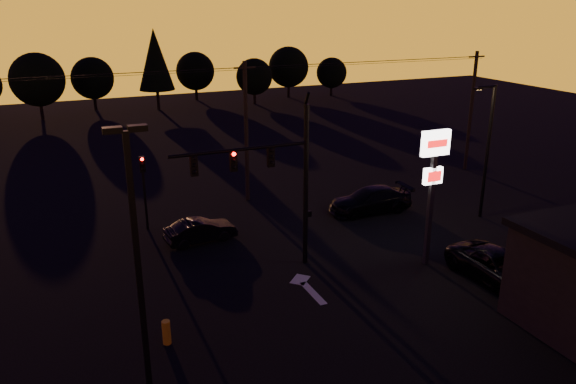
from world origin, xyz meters
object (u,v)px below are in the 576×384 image
pylon_sign (433,169)px  car_right (370,200)px  secondary_signal (144,182)px  traffic_signal_mast (275,172)px  bollard (167,332)px  car_mid (201,231)px  streetlight (487,146)px  suv_parked (499,267)px  parking_lot_light (137,251)px

pylon_sign → car_right: 8.56m
secondary_signal → traffic_signal_mast: bearing=-56.8°
pylon_sign → car_right: bearing=80.4°
bollard → car_mid: car_mid is taller
pylon_sign → streetlight: 8.00m
streetlight → bollard: 21.44m
car_mid → suv_parked: suv_parked is taller
secondary_signal → parking_lot_light: (-2.50, -14.49, 2.41)m
parking_lot_light → bollard: 5.61m
bollard → pylon_sign: bearing=7.6°
secondary_signal → car_mid: secondary_signal is taller
traffic_signal_mast → car_right: (8.34, 4.89, -4.17)m
parking_lot_light → pylon_sign: parking_lot_light is taller
secondary_signal → car_mid: size_ratio=1.12×
car_mid → car_right: (10.86, 0.26, 0.13)m
traffic_signal_mast → car_mid: size_ratio=2.21×
parking_lot_light → streetlight: 23.05m
parking_lot_light → traffic_signal_mast: bearing=43.4°
car_right → parking_lot_light: bearing=-50.4°
car_right → suv_parked: (0.69, -10.31, -0.03)m
streetlight → suv_parked: streetlight is taller
traffic_signal_mast → parking_lot_light: size_ratio=0.94×
traffic_signal_mast → pylon_sign: bearing=-19.4°
traffic_signal_mast → streetlight: size_ratio=1.07×
parking_lot_light → car_mid: (4.88, 11.62, -4.63)m
suv_parked → streetlight: bearing=52.2°
car_mid → bollard: bearing=151.0°
parking_lot_light → suv_parked: 17.12m
secondary_signal → suv_parked: secondary_signal is taller
traffic_signal_mast → suv_parked: 11.34m
pylon_sign → car_mid: bearing=143.5°
bollard → car_mid: size_ratio=0.25×
traffic_signal_mast → pylon_sign: 7.52m
secondary_signal → car_right: (13.25, -2.61, -2.10)m
traffic_signal_mast → pylon_sign: traffic_signal_mast is taller
traffic_signal_mast → car_mid: bearing=118.6°
suv_parked → traffic_signal_mast: bearing=147.0°
car_right → suv_parked: bearing=6.4°
bollard → traffic_signal_mast: bearing=34.4°
suv_parked → car_right: bearing=91.7°
parking_lot_light → car_right: (15.75, 11.88, -4.50)m
streetlight → suv_parked: 9.29m
parking_lot_light → car_right: parking_lot_light is taller
pylon_sign → bollard: bearing=-172.4°
suv_parked → pylon_sign: bearing=121.4°
traffic_signal_mast → parking_lot_light: (-7.40, -6.99, 0.33)m
traffic_signal_mast → secondary_signal: bearing=123.2°
secondary_signal → parking_lot_light: parking_lot_light is taller
parking_lot_light → car_right: 20.23m
pylon_sign → suv_parked: size_ratio=1.28×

